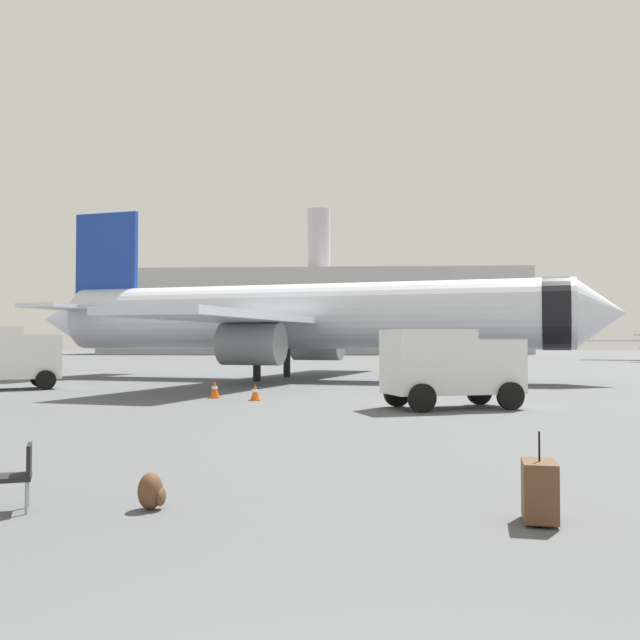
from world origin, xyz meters
TOP-DOWN VIEW (x-y plane):
  - airplane_at_gate at (-3.25, 39.00)m, footprint 35.35×32.18m
  - service_truck at (-16.28, 29.43)m, footprint 5.25×4.35m
  - cargo_van at (3.24, 20.99)m, footprint 4.81×3.48m
  - safety_cone_near at (-5.44, 24.95)m, footprint 0.44×0.44m
  - safety_cone_mid at (-3.68, 23.88)m, footprint 0.44×0.44m
  - rolling_suitcase at (2.47, 5.81)m, footprint 0.49×0.69m
  - traveller_backpack at (-2.41, 6.23)m, footprint 0.36×0.40m
  - gate_chair at (-4.09, 6.01)m, footprint 0.63×0.63m
  - terminal_building at (-8.80, 135.25)m, footprint 79.61×17.38m

SIDE VIEW (x-z plane):
  - traveller_backpack at x=-2.41m, z-range -0.01..0.47m
  - safety_cone_mid at x=-3.68m, z-range -0.01..0.61m
  - safety_cone_near at x=-5.44m, z-range -0.01..0.70m
  - rolling_suitcase at x=2.47m, z-range -0.16..0.94m
  - gate_chair at x=-4.09m, z-range 0.07..0.93m
  - cargo_van at x=3.24m, z-range 0.15..2.75m
  - service_truck at x=-16.28m, z-range 0.16..3.05m
  - airplane_at_gate at x=-3.25m, z-range -1.59..8.91m
  - terminal_building at x=-8.80m, z-range -5.86..22.02m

